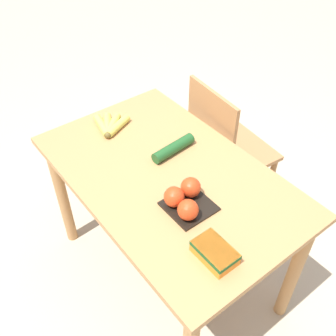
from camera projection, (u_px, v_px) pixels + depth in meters
ground_plane at (168, 270)px, 2.23m from camera, size 12.00×12.00×0.00m
dining_table at (168, 192)px, 1.80m from camera, size 1.21×0.75×0.76m
chair at (225, 150)px, 2.27m from camera, size 0.46×0.44×0.91m
banana_bunch at (110, 126)px, 1.94m from camera, size 0.18×0.18×0.04m
tomato_pack at (185, 199)px, 1.54m from camera, size 0.18×0.18×0.09m
carrot_bag at (215, 252)px, 1.37m from camera, size 0.16×0.10×0.05m
cucumber_near at (173, 148)px, 1.80m from camera, size 0.07×0.23×0.05m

